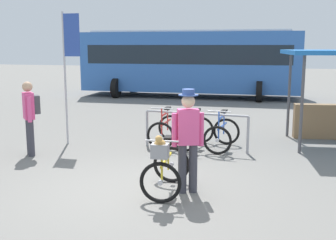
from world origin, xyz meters
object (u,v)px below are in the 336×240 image
object	(u,v)px
person_with_featured_bike	(188,137)
pedestrian_with_backpack	(30,114)
featured_bicycle	(165,166)
banner_flag	(69,53)
bus_distant	(190,60)
racked_bike_red	(166,130)
racked_bike_white	(193,132)
racked_bike_blue	(222,134)

from	to	relation	value
person_with_featured_bike	pedestrian_with_backpack	bearing A→B (deg)	159.52
featured_bicycle	banner_flag	world-z (taller)	banner_flag
person_with_featured_bike	bus_distant	world-z (taller)	bus_distant
pedestrian_with_backpack	bus_distant	distance (m)	11.59
pedestrian_with_backpack	bus_distant	size ratio (longest dim) A/B	0.16
featured_bicycle	person_with_featured_bike	distance (m)	0.61
racked_bike_red	racked_bike_white	world-z (taller)	same
racked_bike_blue	pedestrian_with_backpack	bearing A→B (deg)	-158.12
racked_bike_white	racked_bike_blue	xyz separation A→B (m)	(0.70, -0.06, 0.00)
featured_bicycle	banner_flag	xyz separation A→B (m)	(-3.19, 2.88, 1.74)
featured_bicycle	racked_bike_white	bearing A→B (deg)	93.79
racked_bike_blue	featured_bicycle	xyz separation A→B (m)	(-0.48, -3.26, 0.12)
featured_bicycle	person_with_featured_bike	size ratio (longest dim) A/B	0.71
banner_flag	racked_bike_red	bearing A→B (deg)	12.33
racked_bike_white	person_with_featured_bike	size ratio (longest dim) A/B	0.69
racked_bike_white	person_with_featured_bike	distance (m)	3.22
racked_bike_white	featured_bicycle	world-z (taller)	featured_bicycle
banner_flag	featured_bicycle	bearing A→B (deg)	-42.15
racked_bike_white	bus_distant	size ratio (longest dim) A/B	0.12
racked_bike_blue	pedestrian_with_backpack	distance (m)	4.36
featured_bicycle	banner_flag	size ratio (longest dim) A/B	0.38
person_with_featured_bike	banner_flag	size ratio (longest dim) A/B	0.54
racked_bike_red	person_with_featured_bike	size ratio (longest dim) A/B	0.63
racked_bike_red	banner_flag	bearing A→B (deg)	-167.67
racked_bike_red	featured_bicycle	bearing A→B (deg)	-74.82
bus_distant	racked_bike_red	bearing A→B (deg)	-81.19
racked_bike_white	bus_distant	distance (m)	10.18
racked_bike_blue	bus_distant	distance (m)	10.41
racked_bike_white	racked_bike_blue	world-z (taller)	same
pedestrian_with_backpack	person_with_featured_bike	bearing A→B (deg)	-20.48
pedestrian_with_backpack	featured_bicycle	bearing A→B (deg)	-25.02
person_with_featured_bike	racked_bike_white	bearing A→B (deg)	100.06
person_with_featured_bike	banner_flag	distance (m)	4.60
pedestrian_with_backpack	bus_distant	bearing A→B (deg)	84.54
bus_distant	banner_flag	size ratio (longest dim) A/B	3.15
featured_bicycle	pedestrian_with_backpack	distance (m)	3.93
bus_distant	banner_flag	distance (m)	10.32
racked_bike_red	featured_bicycle	size ratio (longest dim) A/B	0.89
bus_distant	banner_flag	xyz separation A→B (m)	(-0.75, -10.28, 0.49)
person_with_featured_bike	featured_bicycle	bearing A→B (deg)	-148.31
pedestrian_with_backpack	banner_flag	size ratio (longest dim) A/B	0.51
pedestrian_with_backpack	banner_flag	distance (m)	1.82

